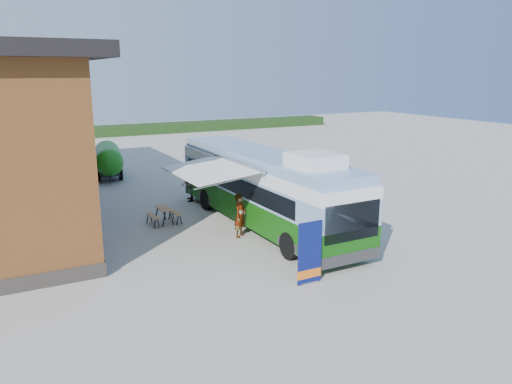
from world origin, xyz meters
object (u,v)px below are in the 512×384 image
bus (264,186)px  banner (310,259)px  slurry_tanker (108,158)px  picnic_table (164,212)px  person_a (240,215)px  person_b (188,184)px

bus → banner: bearing=-106.0°
banner → slurry_tanker: 19.94m
banner → picnic_table: (-2.12, 8.43, -0.30)m
slurry_tanker → picnic_table: bearing=-80.3°
person_a → picnic_table: bearing=86.1°
banner → person_b: banner is taller
bus → banner: (-1.66, -6.10, -0.95)m
person_a → banner: bearing=-129.5°
picnic_table → bus: bearing=-35.0°
bus → person_a: size_ratio=6.78×
banner → person_a: 5.21m
banner → picnic_table: size_ratio=1.53×
bus → slurry_tanker: bus is taller
bus → slurry_tanker: size_ratio=2.15×
bus → person_b: (-1.42, 5.55, -0.88)m
person_a → bus: bearing=-8.8°
picnic_table → person_a: size_ratio=0.75×
picnic_table → slurry_tanker: (-0.04, 11.40, 0.67)m
banner → person_b: (0.24, 11.65, 0.06)m
person_a → slurry_tanker: bearing=60.3°
picnic_table → person_b: size_ratio=0.74×
person_b → banner: bearing=17.5°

